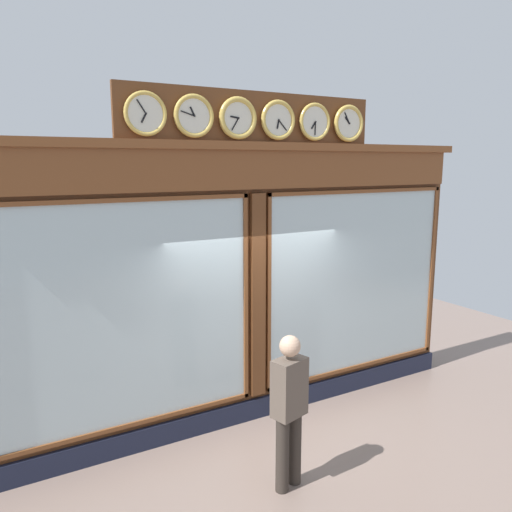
{
  "coord_description": "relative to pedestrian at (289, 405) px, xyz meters",
  "views": [
    {
      "loc": [
        3.21,
        5.55,
        3.42
      ],
      "look_at": [
        0.0,
        0.0,
        2.23
      ],
      "focal_mm": 35.66,
      "sensor_mm": 36.0,
      "label": 1
    }
  ],
  "objects": [
    {
      "name": "pedestrian",
      "position": [
        0.0,
        0.0,
        0.0
      ],
      "size": [
        0.4,
        0.31,
        1.69
      ],
      "color": "#312A24",
      "rests_on": "ground_plane"
    },
    {
      "name": "shop_facade",
      "position": [
        -0.46,
        -1.61,
        0.95
      ],
      "size": [
        6.88,
        0.42,
        4.27
      ],
      "color": "#5B3319",
      "rests_on": "ground_plane"
    }
  ]
}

